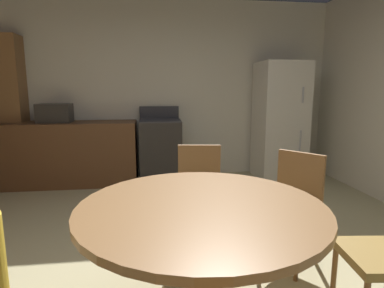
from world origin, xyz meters
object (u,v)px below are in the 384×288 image
at_px(dining_table, 201,231).
at_px(chair_north, 199,189).
at_px(refrigerator, 280,121).
at_px(microwave, 55,113).
at_px(chair_northeast, 292,200).
at_px(oven_range, 160,150).

height_order(dining_table, chair_north, chair_north).
xyz_separation_m(refrigerator, microwave, (-3.28, 0.05, 0.15)).
bearing_deg(chair_northeast, microwave, -83.30).
bearing_deg(oven_range, chair_northeast, -68.09).
bearing_deg(chair_northeast, refrigerator, -148.91).
distance_m(oven_range, refrigerator, 1.86).
height_order(oven_range, dining_table, oven_range).
bearing_deg(chair_north, dining_table, -0.00).
height_order(microwave, chair_northeast, microwave).
height_order(refrigerator, chair_northeast, refrigerator).
distance_m(refrigerator, dining_table, 3.45).
relative_size(oven_range, chair_northeast, 1.26).
xyz_separation_m(microwave, chair_north, (1.74, -1.99, -0.53)).
distance_m(oven_range, chair_northeast, 2.57).
distance_m(microwave, chair_north, 2.70).
relative_size(oven_range, microwave, 2.50).
height_order(oven_range, microwave, microwave).
bearing_deg(refrigerator, chair_north, -128.32).
bearing_deg(chair_northeast, dining_table, 0.00).
distance_m(microwave, dining_table, 3.46).
height_order(oven_range, chair_northeast, oven_range).
xyz_separation_m(oven_range, microwave, (-1.46, -0.00, 0.56)).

